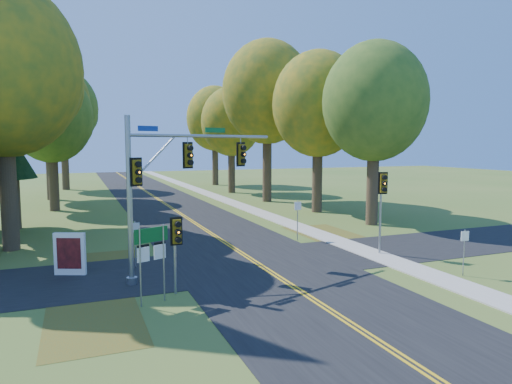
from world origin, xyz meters
name	(u,v)px	position (x,y,z in m)	size (l,w,h in m)	color
ground	(272,273)	(0.00, 0.00, 0.00)	(160.00, 160.00, 0.00)	#3E6021
road_main	(272,273)	(0.00, 0.00, 0.01)	(8.00, 160.00, 0.02)	black
road_cross	(255,262)	(0.00, 2.00, 0.01)	(60.00, 6.00, 0.02)	black
centerline_left	(270,273)	(-0.10, 0.00, 0.03)	(0.10, 160.00, 0.01)	gold
centerline_right	(274,273)	(0.10, 0.00, 0.03)	(0.10, 160.00, 0.01)	gold
sidewalk_east	(388,260)	(6.20, 0.00, 0.03)	(1.60, 160.00, 0.06)	#9E998E
leaf_patch_w_near	(111,265)	(-6.50, 4.00, 0.01)	(4.00, 6.00, 0.00)	brown
leaf_patch_e	(334,236)	(6.80, 6.00, 0.01)	(3.50, 8.00, 0.00)	brown
leaf_patch_w_far	(94,322)	(-7.50, -3.00, 0.01)	(3.00, 5.00, 0.00)	brown
tree_w_a	(3,70)	(-11.13, 9.38, 9.49)	(8.00, 8.00, 14.15)	#38281C
tree_e_a	(375,102)	(11.57, 8.77, 8.53)	(7.20, 7.20, 12.73)	#38281C
tree_w_b	(8,72)	(-11.72, 16.29, 10.37)	(8.60, 8.60, 15.38)	#38281C
tree_e_b	(318,105)	(10.97, 15.58, 8.90)	(7.60, 7.60, 13.33)	#38281C
tree_w_c	(52,117)	(-9.54, 24.47, 7.94)	(6.80, 6.80, 11.91)	#38281C
tree_e_c	(268,93)	(9.88, 23.69, 10.66)	(8.80, 8.80, 15.79)	#38281C
tree_w_d	(48,103)	(-10.13, 33.18, 9.78)	(8.20, 8.20, 14.56)	#38281C
tree_e_d	(232,122)	(9.26, 32.87, 8.24)	(7.00, 7.00, 12.32)	#38281C
tree_w_e	(63,109)	(-8.92, 44.09, 10.07)	(8.40, 8.40, 14.97)	#38281C
tree_e_e	(215,119)	(10.47, 43.58, 9.19)	(7.80, 7.80, 13.74)	#38281C
traffic_mast	(171,175)	(-4.14, 1.22, 4.36)	(7.13, 2.73, 6.78)	gray
east_signal_pole	(382,192)	(6.53, 1.04, 3.23)	(0.48, 0.57, 4.26)	gray
ped_signal_pole	(176,237)	(-4.48, -1.31, 2.21)	(0.47, 0.54, 2.97)	#96989E
route_sign_cluster	(152,249)	(-5.48, -1.90, 1.97)	(1.23, 0.51, 2.80)	gray
info_kiosk	(70,254)	(-8.22, 2.99, 0.93)	(1.31, 0.69, 1.86)	white
reg_sign_e_north	(298,213)	(4.20, 5.86, 1.62)	(0.45, 0.09, 2.37)	gray
reg_sign_e_south	(464,244)	(7.49, -3.38, 1.38)	(0.39, 0.08, 2.02)	gray
reg_sign_w	(135,236)	(-5.43, 3.25, 1.47)	(0.41, 0.10, 2.15)	gray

